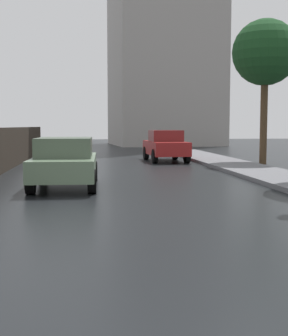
{
  "coord_description": "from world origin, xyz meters",
  "views": [
    {
      "loc": [
        -1.07,
        -1.32,
        1.75
      ],
      "look_at": [
        0.08,
        8.36,
        0.86
      ],
      "focal_mm": 49.96,
      "sensor_mm": 36.0,
      "label": 1
    }
  ],
  "objects": [
    {
      "name": "car_green_near_kerb",
      "position": [
        -1.74,
        12.05,
        0.74
      ],
      "size": [
        1.88,
        4.04,
        1.41
      ],
      "rotation": [
        0.0,
        0.0,
        3.11
      ],
      "color": "slate",
      "rests_on": "ground"
    },
    {
      "name": "car_red_mid_road",
      "position": [
        2.7,
        21.41,
        0.77
      ],
      "size": [
        1.88,
        3.92,
        1.53
      ],
      "rotation": [
        0.0,
        0.0,
        0.04
      ],
      "color": "maroon",
      "rests_on": "ground"
    },
    {
      "name": "street_tree_mid",
      "position": [
        6.85,
        19.2,
        4.98
      ],
      "size": [
        2.96,
        2.96,
        6.51
      ],
      "color": "#4C3823",
      "rests_on": "ground"
    }
  ]
}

